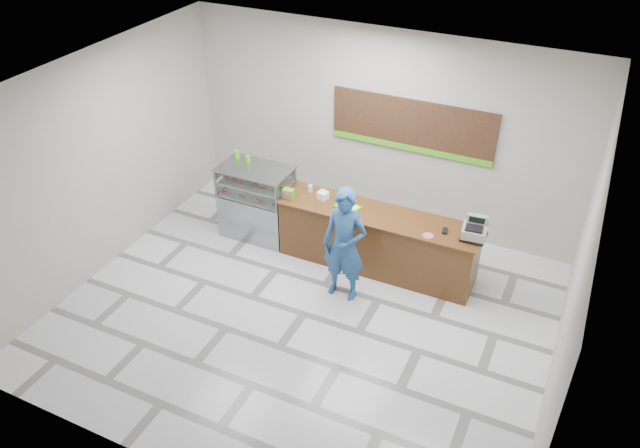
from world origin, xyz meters
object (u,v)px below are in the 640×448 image
at_px(sales_counter, 377,241).
at_px(display_case, 257,201).
at_px(customer, 345,245).
at_px(serving_tray, 348,207).
at_px(cash_register, 475,231).

xyz_separation_m(sales_counter, display_case, (-2.22, 0.00, 0.16)).
relative_size(display_case, customer, 0.71).
bearing_deg(serving_tray, sales_counter, 20.25).
distance_m(display_case, serving_tray, 1.75).
bearing_deg(cash_register, customer, -158.92).
distance_m(display_case, customer, 2.20).
bearing_deg(serving_tray, display_case, -162.61).
relative_size(cash_register, serving_tray, 0.90).
bearing_deg(display_case, sales_counter, -0.00).
xyz_separation_m(cash_register, serving_tray, (-2.01, -0.02, -0.12)).
relative_size(sales_counter, customer, 1.75).
bearing_deg(sales_counter, customer, -103.54).
xyz_separation_m(display_case, serving_tray, (1.71, -0.02, 0.36)).
distance_m(cash_register, customer, 1.92).
bearing_deg(display_case, cash_register, 0.02).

